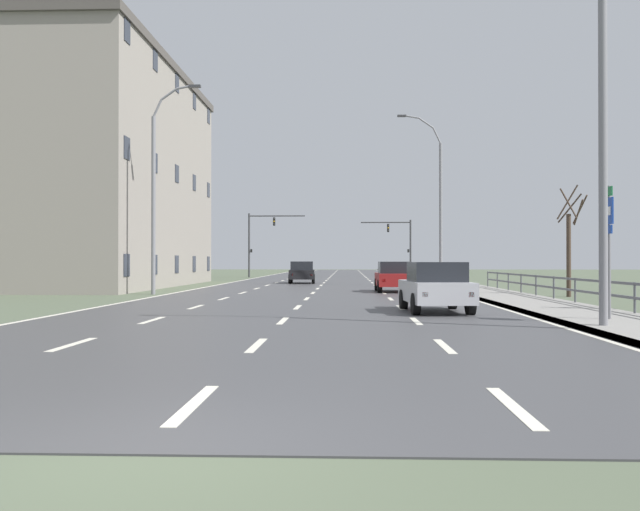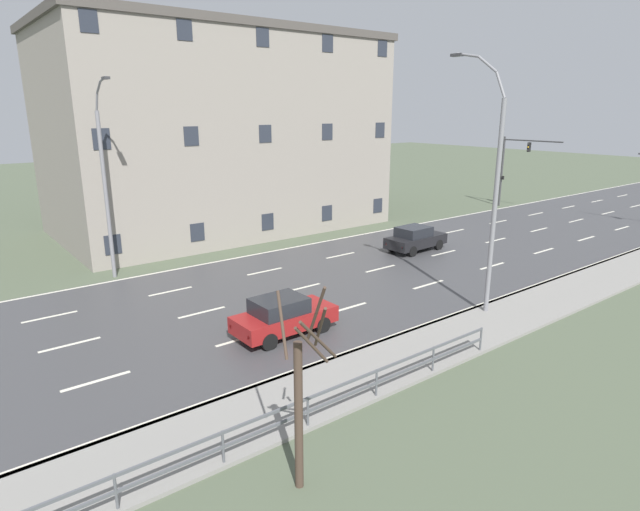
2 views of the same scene
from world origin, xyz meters
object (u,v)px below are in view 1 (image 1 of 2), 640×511
at_px(car_distant, 394,276).
at_px(traffic_signal_left, 259,235).
at_px(car_far_left, 435,287).
at_px(brick_building, 75,176).
at_px(street_lamp_midground, 438,202).
at_px(traffic_signal_right, 401,239).
at_px(street_lamp_left_bank, 157,191).
at_px(car_far_right, 302,272).
at_px(highway_sign, 609,235).
at_px(street_lamp_foreground, 595,104).

bearing_deg(car_distant, traffic_signal_left, 108.02).
height_order(car_far_left, brick_building, brick_building).
bearing_deg(street_lamp_midground, car_distant, -111.78).
bearing_deg(brick_building, traffic_signal_right, 48.27).
height_order(car_distant, brick_building, brick_building).
distance_m(street_lamp_left_bank, car_far_right, 18.17).
bearing_deg(highway_sign, car_distant, 103.37).
relative_size(traffic_signal_left, car_far_right, 1.50).
bearing_deg(street_lamp_foreground, street_lamp_left_bank, 131.38).
bearing_deg(traffic_signal_right, traffic_signal_left, -176.40).
relative_size(street_lamp_foreground, street_lamp_midground, 0.98).
bearing_deg(street_lamp_foreground, highway_sign, 61.92).
xyz_separation_m(highway_sign, traffic_signal_right, (-1.41, 50.85, 1.48)).
distance_m(street_lamp_midground, brick_building, 23.04).
xyz_separation_m(street_lamp_midground, highway_sign, (0.98, -26.30, -3.04)).
bearing_deg(street_lamp_left_bank, traffic_signal_left, 89.08).
height_order(street_lamp_midground, car_far_right, street_lamp_midground).
distance_m(street_lamp_foreground, highway_sign, 3.62).
bearing_deg(street_lamp_left_bank, brick_building, 127.65).
relative_size(street_lamp_foreground, brick_building, 0.47).
distance_m(street_lamp_left_bank, brick_building, 13.44).
height_order(highway_sign, brick_building, brick_building).
xyz_separation_m(street_lamp_left_bank, car_far_left, (11.89, -11.30, -4.14)).
bearing_deg(highway_sign, car_far_left, 136.46).
distance_m(street_lamp_midground, traffic_signal_left, 27.68).
bearing_deg(car_distant, traffic_signal_right, 84.03).
relative_size(street_lamp_midground, car_far_right, 2.61).
xyz_separation_m(street_lamp_foreground, street_lamp_left_bank, (-14.86, 16.87, -0.28)).
xyz_separation_m(street_lamp_left_bank, traffic_signal_right, (14.43, 35.80, -1.21)).
bearing_deg(car_far_left, car_far_right, 98.64).
bearing_deg(car_distant, car_far_left, -89.60).
bearing_deg(traffic_signal_left, street_lamp_left_bank, -90.92).
height_order(street_lamp_midground, car_distant, street_lamp_midground).
bearing_deg(street_lamp_foreground, brick_building, 129.99).
bearing_deg(car_far_right, street_lamp_midground, -33.83).
bearing_deg(street_lamp_midground, traffic_signal_left, 121.12).
bearing_deg(car_far_right, street_lamp_foreground, -77.64).
distance_m(car_far_right, car_distant, 14.81).
bearing_deg(brick_building, car_distant, -20.97).
distance_m(street_lamp_foreground, traffic_signal_left, 53.75).
xyz_separation_m(traffic_signal_right, car_distant, (-2.88, -32.82, -2.94)).
bearing_deg(car_far_left, brick_building, 129.09).
bearing_deg(street_lamp_midground, street_lamp_left_bank, -142.87).
bearing_deg(street_lamp_left_bank, car_far_left, -43.53).
distance_m(street_lamp_midground, street_lamp_left_bank, 18.64).
bearing_deg(traffic_signal_left, street_lamp_midground, -58.88).
distance_m(car_far_left, brick_building, 30.24).
relative_size(street_lamp_foreground, street_lamp_left_bank, 1.06).
relative_size(highway_sign, traffic_signal_left, 0.56).
bearing_deg(highway_sign, street_lamp_left_bank, 136.47).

